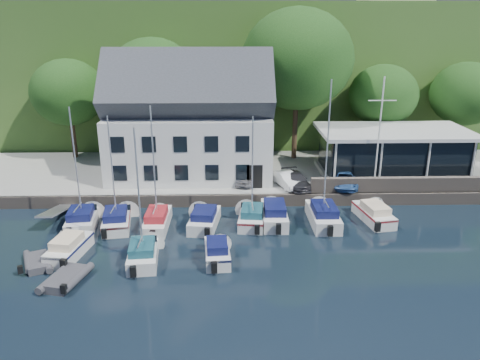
{
  "coord_description": "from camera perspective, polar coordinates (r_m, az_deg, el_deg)",
  "views": [
    {
      "loc": [
        -3.65,
        -23.96,
        14.27
      ],
      "look_at": [
        -2.8,
        9.0,
        2.92
      ],
      "focal_mm": 35.0,
      "sensor_mm": 36.0,
      "label": 1
    }
  ],
  "objects": [
    {
      "name": "flagpole",
      "position": [
        38.83,
        16.57,
        5.27
      ],
      "size": [
        2.2,
        0.2,
        9.16
      ],
      "primitive_type": null,
      "color": "silver",
      "rests_on": "quay"
    },
    {
      "name": "ground",
      "position": [
        28.13,
        6.32,
        -11.62
      ],
      "size": [
        180.0,
        180.0,
        0.0
      ],
      "primitive_type": "plane",
      "color": "black",
      "rests_on": "ground"
    },
    {
      "name": "tree_2",
      "position": [
        46.86,
        0.52,
        8.9
      ],
      "size": [
        7.41,
        7.41,
        10.12
      ],
      "primitive_type": null,
      "color": "#163810",
      "rests_on": "quay"
    },
    {
      "name": "car_white",
      "position": [
        39.3,
        5.69,
        0.08
      ],
      "size": [
        2.37,
        3.84,
        1.19
      ],
      "primitive_type": "imported",
      "rotation": [
        0.0,
        0.0,
        0.33
      ],
      "color": "white",
      "rests_on": "quay"
    },
    {
      "name": "boat_r2_1",
      "position": [
        28.48,
        -12.2,
        -2.29
      ],
      "size": [
        2.44,
        5.87,
        8.29
      ],
      "primitive_type": null,
      "rotation": [
        0.0,
        0.0,
        0.09
      ],
      "color": "silver",
      "rests_on": "ground"
    },
    {
      "name": "boat_r1_4",
      "position": [
        33.19,
        1.52,
        1.32
      ],
      "size": [
        2.62,
        5.99,
        8.4
      ],
      "primitive_type": null,
      "rotation": [
        0.0,
        0.0,
        -0.12
      ],
      "color": "silver",
      "rests_on": "ground"
    },
    {
      "name": "quay_face",
      "position": [
        37.75,
        4.18,
        -2.45
      ],
      "size": [
        60.0,
        0.3,
        1.0
      ],
      "primitive_type": "cube",
      "color": "#685D53",
      "rests_on": "ground"
    },
    {
      "name": "boat_r1_1",
      "position": [
        33.91,
        -15.3,
        0.93
      ],
      "size": [
        2.89,
        6.33,
        8.3
      ],
      "primitive_type": null,
      "rotation": [
        0.0,
        0.0,
        0.15
      ],
      "color": "silver",
      "rests_on": "ground"
    },
    {
      "name": "harbor_building",
      "position": [
        41.57,
        -6.1,
        6.49
      ],
      "size": [
        14.4,
        8.2,
        8.7
      ],
      "primitive_type": null,
      "color": "silver",
      "rests_on": "quay"
    },
    {
      "name": "dinghy_0",
      "position": [
        31.44,
        -23.45,
        -9.05
      ],
      "size": [
        2.69,
        3.23,
        0.65
      ],
      "primitive_type": null,
      "rotation": [
        0.0,
        0.0,
        0.44
      ],
      "color": "#39383E",
      "rests_on": "ground"
    },
    {
      "name": "boat_r1_7",
      "position": [
        36.3,
        16.0,
        -3.73
      ],
      "size": [
        2.85,
        6.27,
        1.41
      ],
      "primitive_type": null,
      "rotation": [
        0.0,
        0.0,
        0.17
      ],
      "color": "silver",
      "rests_on": "ground"
    },
    {
      "name": "boat_r1_5",
      "position": [
        34.77,
        4.2,
        -3.89
      ],
      "size": [
        2.09,
        6.77,
        1.56
      ],
      "primitive_type": null,
      "rotation": [
        0.0,
        0.0,
        -0.02
      ],
      "color": "silver",
      "rests_on": "ground"
    },
    {
      "name": "club_pavilion",
      "position": [
        44.02,
        18.05,
        3.27
      ],
      "size": [
        13.2,
        7.2,
        4.1
      ],
      "primitive_type": null,
      "color": "black",
      "rests_on": "quay"
    },
    {
      "name": "boat_r2_2",
      "position": [
        29.45,
        -2.8,
        -8.49
      ],
      "size": [
        1.98,
        5.03,
        1.37
      ],
      "primitive_type": null,
      "rotation": [
        0.0,
        0.0,
        0.07
      ],
      "color": "silver",
      "rests_on": "ground"
    },
    {
      "name": "car_dgrey",
      "position": [
        39.26,
        6.85,
        0.0
      ],
      "size": [
        2.43,
        4.28,
        1.17
      ],
      "primitive_type": "imported",
      "rotation": [
        0.0,
        0.0,
        0.21
      ],
      "color": "#2C2B30",
      "rests_on": "quay"
    },
    {
      "name": "seawall",
      "position": [
        40.69,
        21.23,
        -0.49
      ],
      "size": [
        18.0,
        0.5,
        1.2
      ],
      "primitive_type": "cube",
      "color": "#685D53",
      "rests_on": "quay"
    },
    {
      "name": "boat_r1_6",
      "position": [
        33.65,
        10.49,
        2.22
      ],
      "size": [
        2.13,
        6.85,
        9.48
      ],
      "primitive_type": null,
      "rotation": [
        0.0,
        0.0,
        0.01
      ],
      "color": "silver",
      "rests_on": "ground"
    },
    {
      "name": "car_blue",
      "position": [
        40.01,
        12.63,
        0.13
      ],
      "size": [
        2.12,
        4.02,
        1.31
      ],
      "primitive_type": "imported",
      "rotation": [
        0.0,
        0.0,
        -0.17
      ],
      "color": "#2F5792",
      "rests_on": "quay"
    },
    {
      "name": "boat_r2_0",
      "position": [
        31.79,
        -20.13,
        -7.51
      ],
      "size": [
        2.67,
        5.8,
        1.43
      ],
      "primitive_type": null,
      "rotation": [
        0.0,
        0.0,
        -0.17
      ],
      "color": "silver",
      "rests_on": "ground"
    },
    {
      "name": "dinghy_1",
      "position": [
        28.96,
        -20.47,
        -11.03
      ],
      "size": [
        2.6,
        3.49,
        0.73
      ],
      "primitive_type": null,
      "rotation": [
        0.0,
        0.0,
        -0.25
      ],
      "color": "#39383E",
      "rests_on": "ground"
    },
    {
      "name": "tree_5",
      "position": [
        52.18,
        25.57,
        7.71
      ],
      "size": [
        6.9,
        6.9,
        9.42
      ],
      "primitive_type": null,
      "color": "#163810",
      "rests_on": "quay"
    },
    {
      "name": "tree_0",
      "position": [
        49.46,
        -20.0,
        8.1
      ],
      "size": [
        7.16,
        7.16,
        9.78
      ],
      "primitive_type": null,
      "color": "#163810",
      "rests_on": "quay"
    },
    {
      "name": "boat_r1_0",
      "position": [
        34.45,
        -19.35,
        1.41
      ],
      "size": [
        2.78,
        5.91,
        8.99
      ],
      "primitive_type": null,
      "rotation": [
        0.0,
        0.0,
        0.12
      ],
      "color": "silver",
      "rests_on": "ground"
    },
    {
      "name": "tree_3",
      "position": [
        46.24,
        6.9,
        11.37
      ],
      "size": [
        10.6,
        10.6,
        14.49
      ],
      "primitive_type": null,
      "color": "#163810",
      "rests_on": "quay"
    },
    {
      "name": "hillside",
      "position": [
        86.27,
        0.99,
        14.82
      ],
      "size": [
        160.0,
        75.0,
        16.0
      ],
      "primitive_type": "cube",
      "color": "#304F1D",
      "rests_on": "ground"
    },
    {
      "name": "car_silver",
      "position": [
        39.88,
        0.68,
        0.51
      ],
      "size": [
        2.09,
        3.91,
        1.27
      ],
      "primitive_type": "imported",
      "rotation": [
        0.0,
        0.0,
        -0.16
      ],
      "color": "#A2A2A6",
      "rests_on": "quay"
    },
    {
      "name": "quay",
      "position": [
        43.84,
        3.37,
        0.65
      ],
      "size": [
        60.0,
        13.0,
        1.0
      ],
      "primitive_type": "cube",
      "color": "gray",
      "rests_on": "ground"
    },
    {
      "name": "boat_r1_2",
      "position": [
        33.07,
        -10.42,
        1.07
      ],
      "size": [
        1.84,
        6.39,
        8.54
      ],
      "primitive_type": null,
      "rotation": [
        0.0,
        0.0,
        -0.01
      ],
      "color": "silver",
      "rests_on": "ground"
    },
    {
      "name": "tree_4",
      "position": [
        49.15,
        16.89,
        8.03
      ],
      "size": [
        6.74,
        6.74,
        9.21
      ],
      "primitive_type": null,
      "color": "#163810",
      "rests_on": "quay"
    },
    {
      "name": "field_patch",
      "position": [
        94.7,
        5.95,
        20.03
      ],
      "size": [
        50.0,
        30.0,
        0.3
      ],
      "primitive_type": "cube",
      "color": "#596A35",
      "rests_on": "hillside"
    },
    {
      "name": "tree_1",
      "position": [
        46.32,
        -10.43,
        9.52
      ],
      "size": [
        8.62,
        8.62,
        11.79
      ],
      "primitive_type": null,
      "color": "#163810",
      "rests_on": "quay"
    },
    {
      "name": "gangway",
      "position": [
        38.15,
        -21.1,
        -4.33
      ],
      "size": [
        1.2,
        6.0,
        1.4
      ],
      "primitive_type": null,
      "color": "silver",
      "rests_on": "ground"
    },
    {
      "name": "boat_r1_3",
      "position": [
        34.06,
        -4.37,
        -4.54
      ],
      "size": [
        2.77,
        6.05,
        1.41
      ],
      "primitive_type": null,
      "rotation": [
        0.0,
        0.0,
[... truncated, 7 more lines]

